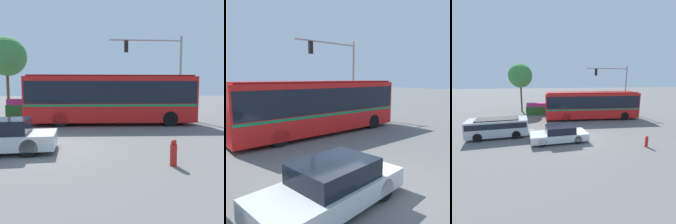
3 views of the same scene
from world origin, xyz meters
The scene contains 5 objects.
ground_plane centered at (0.00, 0.00, 0.00)m, with size 140.00×140.00×0.00m, color slate.
city_bus centered at (3.24, 6.65, 1.90)m, with size 11.35×2.84×3.34m.
sedan_foreground centered at (-1.64, -0.49, 0.61)m, with size 4.65×2.24×1.29m.
traffic_light_pole centered at (7.64, 9.52, 4.41)m, with size 5.87×0.24×6.62m.
flowering_hedge centered at (-1.31, 10.16, 0.79)m, with size 7.24×1.04×1.61m.
Camera 2 is at (-5.47, -5.13, 3.53)m, focal length 37.35 mm.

